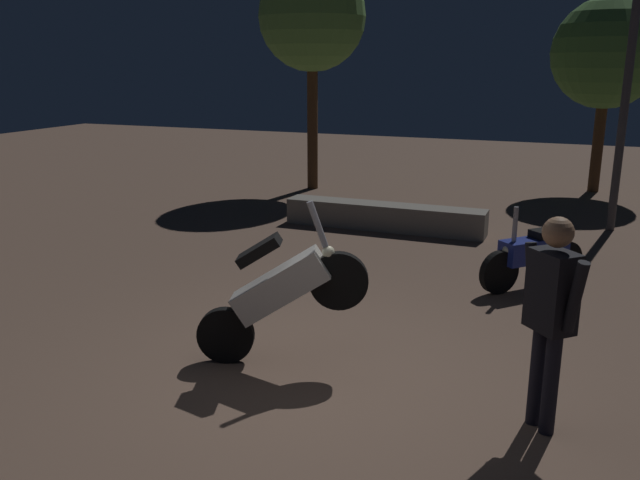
{
  "coord_description": "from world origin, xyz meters",
  "views": [
    {
      "loc": [
        2.14,
        -5.22,
        2.86
      ],
      "look_at": [
        -0.41,
        1.14,
        1.0
      ],
      "focal_mm": 37.0,
      "sensor_mm": 36.0,
      "label": 1
    }
  ],
  "objects_px": {
    "motorcycle_white_foreground": "(281,291)",
    "motorcycle_blue_parked_left": "(534,255)",
    "person_rider_beside": "(551,305)",
    "streetlamp_near": "(631,53)"
  },
  "relations": [
    {
      "from": "motorcycle_white_foreground",
      "to": "motorcycle_blue_parked_left",
      "type": "xyz_separation_m",
      "value": [
        2.08,
        3.26,
        -0.31
      ]
    },
    {
      "from": "motorcycle_white_foreground",
      "to": "motorcycle_blue_parked_left",
      "type": "distance_m",
      "value": 3.88
    },
    {
      "from": "motorcycle_white_foreground",
      "to": "motorcycle_blue_parked_left",
      "type": "bearing_deg",
      "value": 39.13
    },
    {
      "from": "motorcycle_white_foreground",
      "to": "motorcycle_blue_parked_left",
      "type": "relative_size",
      "value": 1.27
    },
    {
      "from": "motorcycle_blue_parked_left",
      "to": "motorcycle_white_foreground",
      "type": "bearing_deg",
      "value": 10.08
    },
    {
      "from": "motorcycle_blue_parked_left",
      "to": "streetlamp_near",
      "type": "relative_size",
      "value": 0.28
    },
    {
      "from": "motorcycle_white_foreground",
      "to": "motorcycle_blue_parked_left",
      "type": "height_order",
      "value": "motorcycle_white_foreground"
    },
    {
      "from": "person_rider_beside",
      "to": "streetlamp_near",
      "type": "relative_size",
      "value": 0.38
    },
    {
      "from": "motorcycle_white_foreground",
      "to": "streetlamp_near",
      "type": "height_order",
      "value": "streetlamp_near"
    },
    {
      "from": "motorcycle_white_foreground",
      "to": "person_rider_beside",
      "type": "xyz_separation_m",
      "value": [
        2.43,
        -0.29,
        0.31
      ]
    }
  ]
}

